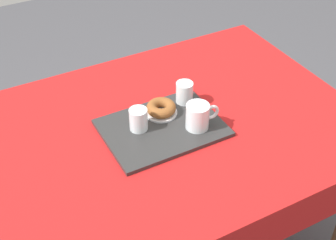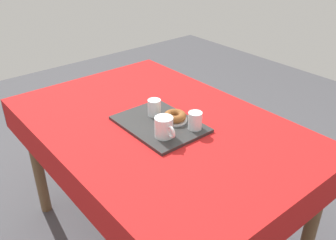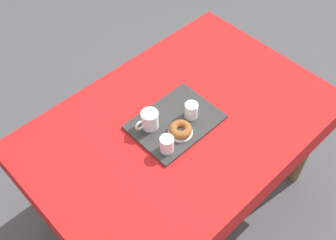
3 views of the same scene
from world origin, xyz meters
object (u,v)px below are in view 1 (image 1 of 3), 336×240
at_px(dining_table, 155,151).
at_px(water_glass_far, 138,120).
at_px(tea_mug_left, 198,117).
at_px(water_glass_near, 184,93).
at_px(serving_tray, 162,128).
at_px(sugar_donut_left, 161,108).
at_px(donut_plate_left, 161,113).

bearing_deg(dining_table, water_glass_far, 162.44).
height_order(tea_mug_left, water_glass_near, tea_mug_left).
height_order(dining_table, water_glass_near, water_glass_near).
distance_m(serving_tray, water_glass_near, 0.18).
bearing_deg(dining_table, sugar_donut_left, 43.86).
xyz_separation_m(tea_mug_left, water_glass_far, (-0.19, 0.09, -0.01)).
bearing_deg(water_glass_near, water_glass_far, -163.86).
bearing_deg(dining_table, donut_plate_left, 43.86).
bearing_deg(water_glass_near, donut_plate_left, -167.13).
relative_size(dining_table, tea_mug_left, 11.94).
height_order(water_glass_far, sugar_donut_left, water_glass_far).
distance_m(water_glass_near, donut_plate_left, 0.12).
height_order(serving_tray, donut_plate_left, donut_plate_left).
xyz_separation_m(water_glass_far, donut_plate_left, (0.11, 0.04, -0.03)).
bearing_deg(sugar_donut_left, serving_tray, -115.28).
relative_size(water_glass_near, water_glass_far, 1.00).
height_order(serving_tray, tea_mug_left, tea_mug_left).
bearing_deg(water_glass_far, tea_mug_left, -25.63).
bearing_deg(donut_plate_left, serving_tray, -115.28).
height_order(serving_tray, water_glass_far, water_glass_far).
xyz_separation_m(tea_mug_left, sugar_donut_left, (-0.08, 0.13, -0.02)).
xyz_separation_m(serving_tray, water_glass_near, (0.14, 0.09, 0.04)).
bearing_deg(donut_plate_left, tea_mug_left, -58.80).
xyz_separation_m(dining_table, serving_tray, (0.03, -0.01, 0.11)).
bearing_deg(serving_tray, water_glass_near, 32.86).
relative_size(serving_tray, sugar_donut_left, 3.84).
bearing_deg(donut_plate_left, sugar_donut_left, 90.00).
xyz_separation_m(tea_mug_left, water_glass_near, (0.03, 0.15, -0.01)).
bearing_deg(tea_mug_left, water_glass_near, 77.45).
relative_size(serving_tray, tea_mug_left, 3.32).
xyz_separation_m(water_glass_near, donut_plate_left, (-0.11, -0.03, -0.03)).
relative_size(tea_mug_left, donut_plate_left, 1.07).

